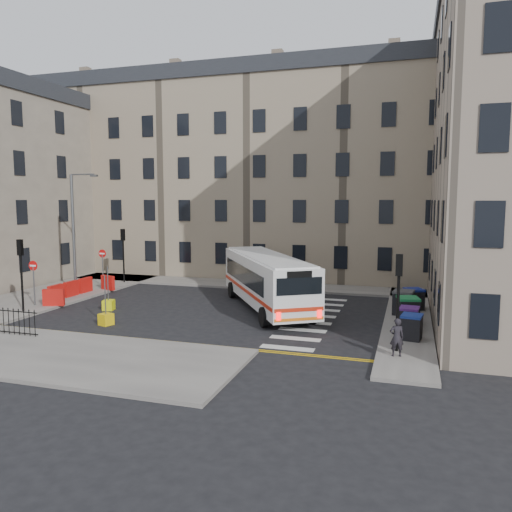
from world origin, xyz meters
The scene contains 22 objects.
ground centered at (0.00, 0.00, 0.00)m, with size 120.00×120.00×0.00m, color black.
pavement_north centered at (-6.00, 8.60, 0.07)m, with size 36.00×3.20×0.15m, color slate.
pavement_east centered at (9.00, 4.00, 0.07)m, with size 2.40×26.00×0.15m, color slate.
pavement_west centered at (-14.00, 1.00, 0.07)m, with size 6.00×22.00×0.15m, color slate.
pavement_sw centered at (-7.00, -10.00, 0.07)m, with size 20.00×6.00×0.15m, color slate.
terrace_north centered at (-7.00, 15.50, 8.62)m, with size 38.30×10.80×17.20m.
traffic_light_east centered at (8.60, -5.50, 2.87)m, with size 0.28×0.22×4.10m.
traffic_light_nw centered at (-12.00, 6.50, 2.87)m, with size 0.28×0.22×4.10m.
traffic_light_sw centered at (-12.00, -4.00, 2.87)m, with size 0.28×0.22×4.10m.
streetlamp centered at (-13.00, 2.00, 4.34)m, with size 0.50×0.22×8.14m.
no_entry_north centered at (-12.50, 4.50, 2.08)m, with size 0.60×0.08×3.00m.
no_entry_south centered at (-12.50, -2.50, 2.08)m, with size 0.60×0.08×3.00m.
roadworks_barriers centered at (-11.84, 0.50, 0.65)m, with size 1.66×6.26×1.00m.
bus centered at (0.94, 1.30, 1.81)m, with size 8.32×11.14×3.14m.
wheelie_bin_a centered at (9.18, -3.42, 0.72)m, with size 1.04×1.15×1.14m.
wheelie_bin_b centered at (9.07, -1.79, 0.72)m, with size 0.99×1.11×1.13m.
wheelie_bin_c centered at (8.99, -0.24, 0.82)m, with size 1.27×1.39×1.33m.
wheelie_bin_d centered at (8.73, 1.63, 0.82)m, with size 1.22×1.35×1.33m.
wheelie_bin_e centered at (9.30, 3.19, 0.75)m, with size 1.29×1.37×1.20m.
pedestrian centered at (8.61, -6.22, 0.94)m, with size 0.57×0.38×1.57m, color black.
bollard_yellow centered at (-5.95, -4.86, 0.30)m, with size 0.60×0.60×0.60m, color yellow.
bollard_chevron centered at (-7.87, -1.76, 0.30)m, with size 0.60×0.60×0.60m, color yellow.
Camera 1 is at (9.03, -26.70, 6.49)m, focal length 35.00 mm.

